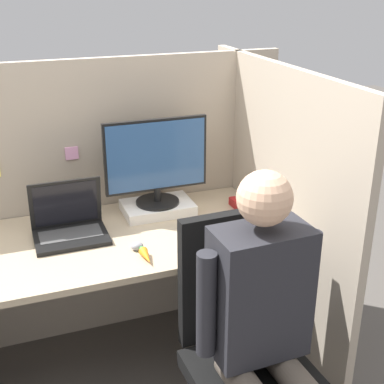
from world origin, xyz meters
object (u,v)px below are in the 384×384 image
paper_box (158,207)px  person (265,322)px  stapler (238,205)px  office_chair (244,344)px  monitor (156,161)px  carrot_toy (146,256)px  laptop (70,227)px

paper_box → person: 1.01m
paper_box → stapler: (0.40, -0.10, -0.00)m
office_chair → paper_box: bearing=96.3°
paper_box → monitor: bearing=90.0°
paper_box → office_chair: office_chair is taller
carrot_toy → person: person is taller
monitor → person: size_ratio=0.40×
monitor → laptop: monitor is taller
monitor → stapler: 0.49m
stapler → carrot_toy: (-0.59, -0.35, -0.00)m
paper_box → laptop: (-0.46, -0.12, 0.03)m
laptop → person: size_ratio=0.25×
office_chair → person: 0.27m
laptop → office_chair: bearing=-52.6°
office_chair → person: size_ratio=0.80×
laptop → person: (0.54, -0.88, -0.06)m
monitor → person: 1.05m
monitor → stapler: (0.40, -0.10, -0.25)m
monitor → office_chair: size_ratio=0.50×
carrot_toy → stapler: bearing=30.9°
paper_box → monitor: monitor is taller
paper_box → laptop: laptop is taller
stapler → monitor: bearing=165.5°
monitor → carrot_toy: bearing=-112.5°
carrot_toy → person: bearing=-63.3°
stapler → laptop: bearing=-178.6°
paper_box → stapler: bearing=-14.1°
laptop → stapler: (0.86, 0.02, -0.03)m
monitor → carrot_toy: monitor is taller
monitor → paper_box: bearing=-90.0°
paper_box → laptop: 0.47m
laptop → office_chair: 0.95m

